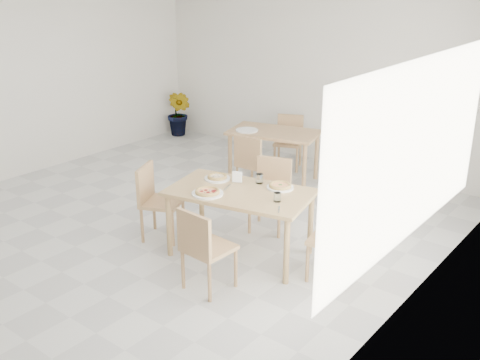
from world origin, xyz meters
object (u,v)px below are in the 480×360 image
Objects in this scene: chair_west at (155,197)px; plate_margherita at (280,187)px; plate_pepperoni at (208,193)px; plate_empty at (247,130)px; main_table at (240,198)px; napkin_holder at (237,178)px; plate_mushroom at (217,178)px; pizza_mushroom at (217,177)px; tumbler_b at (277,197)px; chair_back_n at (289,138)px; chair_back_s at (252,161)px; tumbler_a at (259,179)px; chair_south at (203,245)px; potted_plant at (179,113)px; pizza_pepperoni at (207,191)px; pizza_margherita at (280,185)px; chair_east at (340,236)px; second_table at (274,138)px; chair_north at (271,189)px.

chair_west reaches higher than plate_margherita.
plate_empty is (-1.19, 2.20, 0.00)m from plate_pepperoni.
napkin_holder reaches higher than main_table.
pizza_mushroom is (0.00, 0.00, 0.02)m from plate_mushroom.
plate_empty is at bearing 97.71° from napkin_holder.
plate_pepperoni is at bearing -156.59° from tumbler_b.
chair_back_n reaches higher than plate_mushroom.
tumbler_a is at bearing 127.22° from chair_back_s.
chair_back_n is (-1.43, 3.59, -0.02)m from chair_south.
potted_plant reaches higher than plate_pepperoni.
pizza_pepperoni is at bearing -62.05° from pizza_mushroom.
pizza_margherita is at bearing 35.84° from main_table.
plate_margherita and plate_empty have the same top height.
pizza_mushroom is (-1.52, -0.08, 0.29)m from chair_east.
chair_west is at bearing -88.97° from chair_east.
pizza_mushroom is at bearing -163.19° from plate_margherita.
second_table is (-0.88, 2.43, -0.13)m from pizza_pepperoni.
chair_back_s reaches higher than plate_empty.
second_table is 2.91m from potted_plant.
chair_north is 1.05m from tumbler_b.
main_table is 0.36m from plate_pepperoni.
main_table is 2.40m from second_table.
plate_mushroom is at bearing -53.31° from chair_south.
chair_back_s is at bearing -27.96° from potted_plant.
second_table is (-1.27, 2.95, 0.15)m from chair_south.
pizza_mushroom reaches higher than plate_empty.
second_table is 0.68m from chair_back_n.
pizza_mushroom is 2.05m from plate_empty.
chair_east is 6.71× the size of napkin_holder.
pizza_mushroom is at bearing -163.19° from pizza_margherita.
tumbler_b is 0.07× the size of second_table.
chair_south is 2.65× the size of plate_empty.
plate_margherita is (0.44, -0.46, 0.26)m from chair_north.
chair_back_s reaches higher than potted_plant.
chair_west is 4.31m from potted_plant.
chair_east is at bearing 2.82° from plate_mushroom.
chair_north is 8.00× the size of tumbler_a.
chair_south is 1.04× the size of chair_back_n.
pizza_pepperoni is at bearing -128.61° from pizza_margherita.
chair_south is 1.00× the size of potted_plant.
plate_margherita is (0.09, 1.13, 0.26)m from chair_south.
chair_east is at bearing 20.00° from pizza_pepperoni.
pizza_margherita is 2.31m from plate_empty.
plate_margherita is 1.18× the size of pizza_mushroom.
chair_south is 1.14m from pizza_mushroom.
main_table is 1.08m from chair_west.
pizza_mushroom is at bearing 173.07° from tumbler_b.
tumbler_b is (0.63, -0.78, 0.30)m from chair_north.
chair_east is (1.11, 0.19, -0.18)m from main_table.
plate_mushroom is 0.34× the size of potted_plant.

